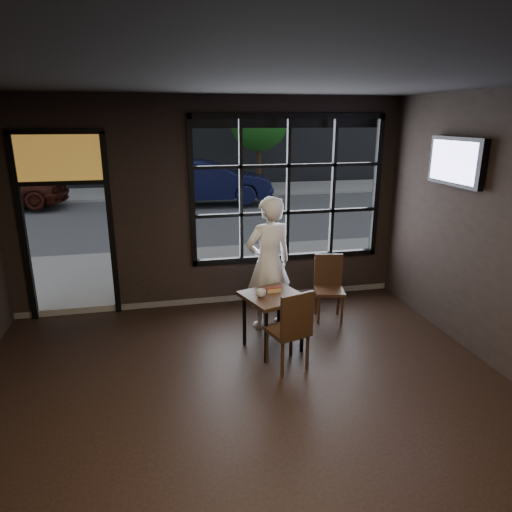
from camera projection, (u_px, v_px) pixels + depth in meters
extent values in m
cube|color=black|center=(265.00, 450.00, 4.13)|extent=(6.00, 7.00, 0.02)
cube|color=black|center=(268.00, 68.00, 3.20)|extent=(6.00, 7.00, 0.02)
cube|color=black|center=(288.00, 190.00, 7.13)|extent=(3.06, 0.12, 2.28)
cube|color=orange|center=(59.00, 157.00, 6.29)|extent=(1.20, 0.06, 0.70)
cube|color=#545456|center=(169.00, 170.00, 26.56)|extent=(60.00, 41.00, 0.04)
cube|color=#5B5956|center=(161.00, 24.00, 23.44)|extent=(28.00, 12.00, 15.00)
cube|color=#321F12|center=(273.00, 322.00, 5.84)|extent=(0.87, 0.87, 0.75)
cube|color=#321F12|center=(287.00, 328.00, 5.38)|extent=(0.54, 0.54, 1.00)
cube|color=#321F12|center=(329.00, 289.00, 6.67)|extent=(0.49, 0.49, 0.95)
imported|color=white|center=(269.00, 263.00, 6.31)|extent=(0.77, 0.59, 1.88)
imported|color=silver|center=(261.00, 293.00, 5.65)|extent=(0.17, 0.17, 0.10)
cube|color=black|center=(456.00, 162.00, 5.79)|extent=(0.12, 1.05, 0.61)
imported|color=black|center=(207.00, 182.00, 15.37)|extent=(4.41, 1.77, 1.42)
cylinder|color=#332114|center=(151.00, 163.00, 17.82)|extent=(0.21, 0.21, 2.35)
sphere|color=#1A5817|center=(148.00, 112.00, 17.27)|extent=(2.56, 2.56, 2.56)
cylinder|color=#332114|center=(259.00, 166.00, 18.28)|extent=(0.19, 0.19, 2.07)
sphere|color=#195012|center=(259.00, 122.00, 17.78)|extent=(2.26, 2.26, 2.26)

